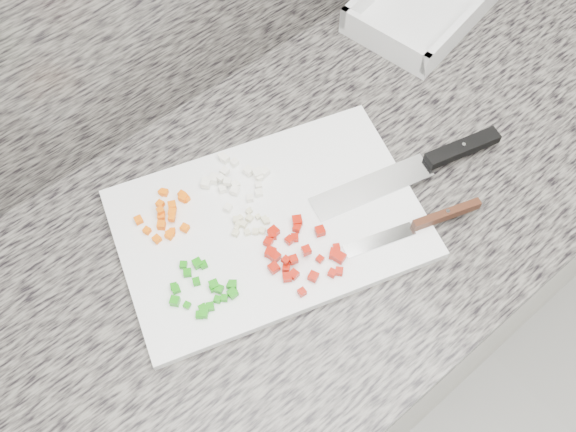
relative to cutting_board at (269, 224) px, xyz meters
name	(u,v)px	position (x,y,z in m)	size (l,w,h in m)	color
cabinet	(303,315)	(0.07, -0.01, -0.48)	(3.92, 0.62, 0.86)	white
countertop	(309,211)	(0.07, -0.01, -0.03)	(3.96, 0.64, 0.04)	#635F57
cutting_board	(269,224)	(0.00, 0.00, 0.00)	(0.45, 0.30, 0.02)	white
carrot_pile	(168,215)	(-0.11, 0.10, 0.01)	(0.09, 0.09, 0.02)	#FB6705
onion_pile	(235,178)	(0.01, 0.09, 0.01)	(0.10, 0.10, 0.02)	white
green_pepper_pile	(205,290)	(-0.14, -0.03, 0.01)	(0.09, 0.09, 0.01)	#15890C
red_pepper_pile	(299,252)	(0.00, -0.07, 0.01)	(0.11, 0.13, 0.02)	#A50F02
garlic_pile	(249,223)	(-0.03, 0.01, 0.01)	(0.06, 0.05, 0.01)	beige
chef_knife	(432,161)	(0.26, -0.08, 0.01)	(0.33, 0.12, 0.02)	#BABDC1
paring_knife	(430,221)	(0.18, -0.16, 0.01)	(0.22, 0.09, 0.02)	#BABDC1
tray	(421,8)	(0.50, 0.17, 0.01)	(0.29, 0.23, 0.05)	white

